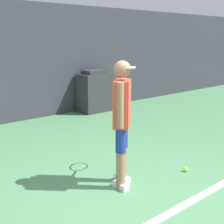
{
  "coord_description": "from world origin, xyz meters",
  "views": [
    {
      "loc": [
        -2.48,
        -2.57,
        1.96
      ],
      "look_at": [
        0.2,
        0.53,
        1.0
      ],
      "focal_mm": 50.0,
      "sensor_mm": 36.0,
      "label": 1
    }
  ],
  "objects": [
    {
      "name": "ground_plane",
      "position": [
        0.0,
        0.0,
        0.0
      ],
      "size": [
        24.0,
        24.0,
        0.0
      ],
      "primitive_type": "plane",
      "color": "#518C5B"
    },
    {
      "name": "court_baseline",
      "position": [
        0.0,
        -0.57,
        0.01
      ],
      "size": [
        21.6,
        0.1,
        0.01
      ],
      "color": "white",
      "rests_on": "ground_plane"
    },
    {
      "name": "tennis_ball",
      "position": [
        1.23,
        0.02,
        0.03
      ],
      "size": [
        0.07,
        0.07,
        0.07
      ],
      "color": "#D1E533",
      "rests_on": "ground_plane"
    },
    {
      "name": "tennis_player",
      "position": [
        0.21,
        0.34,
        0.95
      ],
      "size": [
        0.76,
        0.68,
        1.7
      ],
      "rotation": [
        0.0,
        0.0,
        0.71
      ],
      "color": "#A37556",
      "rests_on": "ground_plane"
    },
    {
      "name": "covered_chair",
      "position": [
        2.68,
        4.12,
        0.55
      ],
      "size": [
        0.9,
        0.57,
        1.14
      ],
      "color": "#333338",
      "rests_on": "ground_plane"
    }
  ]
}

